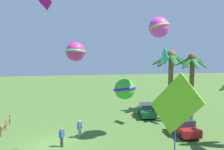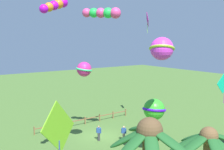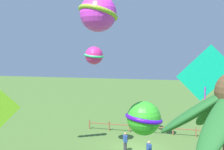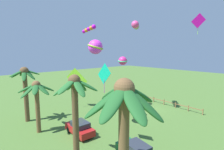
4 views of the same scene
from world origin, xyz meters
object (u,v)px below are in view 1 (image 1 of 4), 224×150
(parked_car_1, at_px, (147,110))
(kite_ball_5, at_px, (159,27))
(kite_diamond_3, at_px, (176,105))
(kite_diamond_7, at_px, (45,2))
(spectator_1, at_px, (62,137))
(palm_tree_3, at_px, (171,66))
(kite_ball_2, at_px, (125,89))
(parked_car_0, at_px, (184,127))
(palm_tree_0, at_px, (192,72))
(kite_ball_0, at_px, (75,52))
(kite_diamond_6, at_px, (165,56))
(spectator_0, at_px, (80,129))

(parked_car_1, xyz_separation_m, kite_ball_5, (7.93, -1.55, 8.99))
(kite_diamond_3, distance_m, kite_diamond_7, 19.05)
(spectator_1, height_order, kite_diamond_7, kite_diamond_7)
(kite_diamond_3, bearing_deg, palm_tree_3, 158.51)
(palm_tree_3, relative_size, kite_ball_2, 2.71)
(parked_car_1, xyz_separation_m, spectator_1, (8.31, -9.80, 0.06))
(parked_car_0, height_order, kite_ball_2, kite_ball_2)
(palm_tree_0, relative_size, kite_ball_5, 2.80)
(parked_car_0, bearing_deg, palm_tree_3, 165.16)
(palm_tree_3, bearing_deg, spectator_1, -52.20)
(kite_ball_2, distance_m, kite_ball_5, 6.31)
(palm_tree_0, bearing_deg, kite_ball_0, -59.23)
(parked_car_0, xyz_separation_m, kite_diamond_3, (8.34, -4.49, 3.92))
(kite_ball_0, bearing_deg, parked_car_0, 108.54)
(palm_tree_3, height_order, spectator_1, palm_tree_3)
(kite_diamond_3, height_order, kite_ball_5, kite_ball_5)
(palm_tree_0, relative_size, kite_ball_0, 3.59)
(palm_tree_3, relative_size, kite_diamond_3, 1.51)
(palm_tree_0, relative_size, kite_diamond_7, 2.95)
(kite_ball_5, height_order, kite_diamond_6, kite_ball_5)
(palm_tree_0, distance_m, kite_ball_2, 8.84)
(palm_tree_0, xyz_separation_m, kite_diamond_6, (0.40, -3.26, 1.73))
(parked_car_0, relative_size, parked_car_1, 0.96)
(palm_tree_0, bearing_deg, spectator_1, -68.77)
(kite_diamond_3, distance_m, kite_diamond_6, 13.10)
(kite_diamond_3, relative_size, kite_ball_5, 1.92)
(parked_car_1, height_order, kite_diamond_6, kite_diamond_6)
(parked_car_0, xyz_separation_m, kite_ball_5, (0.74, -2.82, 8.99))
(kite_ball_2, bearing_deg, spectator_1, -68.66)
(palm_tree_3, height_order, kite_ball_2, palm_tree_3)
(kite_diamond_3, bearing_deg, parked_car_0, 151.68)
(spectator_0, bearing_deg, spectator_1, -37.08)
(parked_car_1, xyz_separation_m, kite_ball_2, (6.07, -4.09, 3.51))
(parked_car_0, relative_size, spectator_1, 2.48)
(spectator_1, height_order, kite_diamond_3, kite_diamond_3)
(parked_car_0, relative_size, kite_ball_2, 1.38)
(parked_car_1, relative_size, kite_ball_2, 1.43)
(parked_car_1, height_order, kite_ball_0, kite_ball_0)
(kite_ball_0, height_order, kite_ball_5, kite_ball_5)
(spectator_0, xyz_separation_m, kite_ball_2, (-0.16, 4.15, 3.45))
(palm_tree_3, relative_size, spectator_1, 4.89)
(spectator_1, xyz_separation_m, kite_ball_5, (-0.38, 8.24, 8.92))
(parked_car_1, bearing_deg, spectator_1, -49.71)
(spectator_1, relative_size, kite_ball_0, 0.76)
(parked_car_1, relative_size, kite_ball_5, 1.54)
(parked_car_1, bearing_deg, palm_tree_3, 120.45)
(spectator_1, xyz_separation_m, kite_ball_2, (-2.23, 5.71, 3.45))
(parked_car_1, relative_size, kite_diamond_3, 0.80)
(spectator_1, bearing_deg, kite_diamond_3, 42.33)
(spectator_1, bearing_deg, kite_diamond_6, 115.19)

